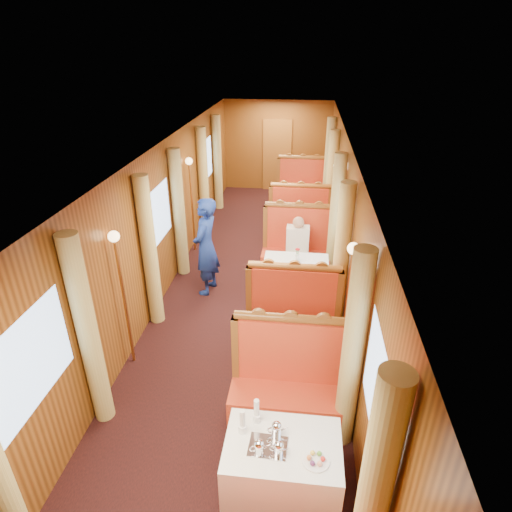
% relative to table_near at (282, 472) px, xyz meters
% --- Properties ---
extents(floor, '(3.00, 12.00, 0.01)m').
position_rel_table_near_xyz_m(floor, '(-0.75, 3.50, -0.38)').
color(floor, black).
rests_on(floor, ground).
extents(ceiling, '(3.00, 12.00, 0.01)m').
position_rel_table_near_xyz_m(ceiling, '(-0.75, 3.50, 2.12)').
color(ceiling, silver).
rests_on(ceiling, wall_left).
extents(wall_far, '(3.00, 0.01, 2.50)m').
position_rel_table_near_xyz_m(wall_far, '(-0.75, 9.50, 0.88)').
color(wall_far, brown).
rests_on(wall_far, floor).
extents(wall_left, '(0.01, 12.00, 2.50)m').
position_rel_table_near_xyz_m(wall_left, '(-2.25, 3.50, 0.88)').
color(wall_left, brown).
rests_on(wall_left, floor).
extents(wall_right, '(0.01, 12.00, 2.50)m').
position_rel_table_near_xyz_m(wall_right, '(0.75, 3.50, 0.88)').
color(wall_right, brown).
rests_on(wall_right, floor).
extents(doorway_far, '(0.80, 0.04, 2.00)m').
position_rel_table_near_xyz_m(doorway_far, '(-0.75, 9.47, 0.62)').
color(doorway_far, brown).
rests_on(doorway_far, floor).
extents(table_near, '(1.05, 0.72, 0.75)m').
position_rel_table_near_xyz_m(table_near, '(0.00, 0.00, 0.00)').
color(table_near, white).
rests_on(table_near, floor).
extents(banquette_near_aft, '(1.30, 0.55, 1.34)m').
position_rel_table_near_xyz_m(banquette_near_aft, '(0.00, 1.01, 0.05)').
color(banquette_near_aft, red).
rests_on(banquette_near_aft, floor).
extents(table_mid, '(1.05, 0.72, 0.75)m').
position_rel_table_near_xyz_m(table_mid, '(0.00, 3.50, 0.00)').
color(table_mid, white).
rests_on(table_mid, floor).
extents(banquette_mid_fwd, '(1.30, 0.55, 1.34)m').
position_rel_table_near_xyz_m(banquette_mid_fwd, '(0.00, 2.49, 0.05)').
color(banquette_mid_fwd, red).
rests_on(banquette_mid_fwd, floor).
extents(banquette_mid_aft, '(1.30, 0.55, 1.34)m').
position_rel_table_near_xyz_m(banquette_mid_aft, '(0.00, 4.51, 0.05)').
color(banquette_mid_aft, red).
rests_on(banquette_mid_aft, floor).
extents(table_far, '(1.05, 0.72, 0.75)m').
position_rel_table_near_xyz_m(table_far, '(0.00, 7.00, 0.00)').
color(table_far, white).
rests_on(table_far, floor).
extents(banquette_far_fwd, '(1.30, 0.55, 1.34)m').
position_rel_table_near_xyz_m(banquette_far_fwd, '(0.00, 5.99, 0.05)').
color(banquette_far_fwd, red).
rests_on(banquette_far_fwd, floor).
extents(banquette_far_aft, '(1.30, 0.55, 1.34)m').
position_rel_table_near_xyz_m(banquette_far_aft, '(0.00, 8.01, 0.05)').
color(banquette_far_aft, red).
rests_on(banquette_far_aft, floor).
extents(tea_tray, '(0.35, 0.28, 0.01)m').
position_rel_table_near_xyz_m(tea_tray, '(-0.13, -0.05, 0.38)').
color(tea_tray, silver).
rests_on(tea_tray, table_near).
extents(teapot_left, '(0.18, 0.15, 0.12)m').
position_rel_table_near_xyz_m(teapot_left, '(-0.20, -0.13, 0.44)').
color(teapot_left, silver).
rests_on(teapot_left, tea_tray).
extents(teapot_right, '(0.15, 0.12, 0.12)m').
position_rel_table_near_xyz_m(teapot_right, '(-0.03, -0.11, 0.43)').
color(teapot_right, silver).
rests_on(teapot_right, tea_tray).
extents(teapot_back, '(0.18, 0.14, 0.13)m').
position_rel_table_near_xyz_m(teapot_back, '(-0.07, 0.08, 0.44)').
color(teapot_back, silver).
rests_on(teapot_back, tea_tray).
extents(fruit_plate, '(0.24, 0.24, 0.05)m').
position_rel_table_near_xyz_m(fruit_plate, '(0.29, -0.14, 0.39)').
color(fruit_plate, white).
rests_on(fruit_plate, table_near).
extents(cup_inboard, '(0.08, 0.08, 0.26)m').
position_rel_table_near_xyz_m(cup_inboard, '(-0.38, 0.09, 0.48)').
color(cup_inboard, white).
rests_on(cup_inboard, table_near).
extents(cup_outboard, '(0.08, 0.08, 0.26)m').
position_rel_table_near_xyz_m(cup_outboard, '(-0.26, 0.23, 0.48)').
color(cup_outboard, white).
rests_on(cup_outboard, table_near).
extents(rose_vase_mid, '(0.06, 0.06, 0.36)m').
position_rel_table_near_xyz_m(rose_vase_mid, '(0.01, 3.50, 0.55)').
color(rose_vase_mid, silver).
rests_on(rose_vase_mid, table_mid).
extents(rose_vase_far, '(0.06, 0.06, 0.36)m').
position_rel_table_near_xyz_m(rose_vase_far, '(-0.00, 7.02, 0.55)').
color(rose_vase_far, silver).
rests_on(rose_vase_far, table_far).
extents(window_left_near, '(0.01, 1.20, 0.90)m').
position_rel_table_near_xyz_m(window_left_near, '(-2.24, 0.00, 1.07)').
color(window_left_near, '#8CADD8').
rests_on(window_left_near, wall_left).
extents(curtain_left_near_b, '(0.22, 0.22, 2.35)m').
position_rel_table_near_xyz_m(curtain_left_near_b, '(-2.13, 0.78, 0.80)').
color(curtain_left_near_b, tan).
rests_on(curtain_left_near_b, floor).
extents(window_right_near, '(0.01, 1.20, 0.90)m').
position_rel_table_near_xyz_m(window_right_near, '(0.74, 0.00, 1.07)').
color(window_right_near, '#8CADD8').
rests_on(window_right_near, wall_right).
extents(curtain_right_near_a, '(0.22, 0.22, 2.35)m').
position_rel_table_near_xyz_m(curtain_right_near_a, '(0.63, -0.78, 0.80)').
color(curtain_right_near_a, tan).
rests_on(curtain_right_near_a, floor).
extents(curtain_right_near_b, '(0.22, 0.22, 2.35)m').
position_rel_table_near_xyz_m(curtain_right_near_b, '(0.63, 0.78, 0.80)').
color(curtain_right_near_b, tan).
rests_on(curtain_right_near_b, floor).
extents(window_left_mid, '(0.01, 1.20, 0.90)m').
position_rel_table_near_xyz_m(window_left_mid, '(-2.24, 3.50, 1.07)').
color(window_left_mid, '#8CADD8').
rests_on(window_left_mid, wall_left).
extents(curtain_left_mid_a, '(0.22, 0.22, 2.35)m').
position_rel_table_near_xyz_m(curtain_left_mid_a, '(-2.13, 2.72, 0.80)').
color(curtain_left_mid_a, tan).
rests_on(curtain_left_mid_a, floor).
extents(curtain_left_mid_b, '(0.22, 0.22, 2.35)m').
position_rel_table_near_xyz_m(curtain_left_mid_b, '(-2.13, 4.28, 0.80)').
color(curtain_left_mid_b, tan).
rests_on(curtain_left_mid_b, floor).
extents(window_right_mid, '(0.01, 1.20, 0.90)m').
position_rel_table_near_xyz_m(window_right_mid, '(0.74, 3.50, 1.07)').
color(window_right_mid, '#8CADD8').
rests_on(window_right_mid, wall_right).
extents(curtain_right_mid_a, '(0.22, 0.22, 2.35)m').
position_rel_table_near_xyz_m(curtain_right_mid_a, '(0.63, 2.72, 0.80)').
color(curtain_right_mid_a, tan).
rests_on(curtain_right_mid_a, floor).
extents(curtain_right_mid_b, '(0.22, 0.22, 2.35)m').
position_rel_table_near_xyz_m(curtain_right_mid_b, '(0.63, 4.28, 0.80)').
color(curtain_right_mid_b, tan).
rests_on(curtain_right_mid_b, floor).
extents(window_left_far, '(0.01, 1.20, 0.90)m').
position_rel_table_near_xyz_m(window_left_far, '(-2.24, 7.00, 1.07)').
color(window_left_far, '#8CADD8').
rests_on(window_left_far, wall_left).
extents(curtain_left_far_a, '(0.22, 0.22, 2.35)m').
position_rel_table_near_xyz_m(curtain_left_far_a, '(-2.13, 6.22, 0.80)').
color(curtain_left_far_a, tan).
rests_on(curtain_left_far_a, floor).
extents(curtain_left_far_b, '(0.22, 0.22, 2.35)m').
position_rel_table_near_xyz_m(curtain_left_far_b, '(-2.13, 7.78, 0.80)').
color(curtain_left_far_b, tan).
rests_on(curtain_left_far_b, floor).
extents(window_right_far, '(0.01, 1.20, 0.90)m').
position_rel_table_near_xyz_m(window_right_far, '(0.74, 7.00, 1.07)').
color(window_right_far, '#8CADD8').
rests_on(window_right_far, wall_right).
extents(curtain_right_far_a, '(0.22, 0.22, 2.35)m').
position_rel_table_near_xyz_m(curtain_right_far_a, '(0.63, 6.22, 0.80)').
color(curtain_right_far_a, tan).
rests_on(curtain_right_far_a, floor).
extents(curtain_right_far_b, '(0.22, 0.22, 2.35)m').
position_rel_table_near_xyz_m(curtain_right_far_b, '(0.63, 7.78, 0.80)').
color(curtain_right_far_b, tan).
rests_on(curtain_right_far_b, floor).
extents(sconce_left_fore, '(0.14, 0.14, 1.95)m').
position_rel_table_near_xyz_m(sconce_left_fore, '(-2.15, 1.75, 1.01)').
color(sconce_left_fore, '#BF8C3F').
rests_on(sconce_left_fore, floor).
extents(sconce_right_fore, '(0.14, 0.14, 1.95)m').
position_rel_table_near_xyz_m(sconce_right_fore, '(0.65, 1.75, 1.01)').
color(sconce_right_fore, '#BF8C3F').
rests_on(sconce_right_fore, floor).
extents(sconce_left_aft, '(0.14, 0.14, 1.95)m').
position_rel_table_near_xyz_m(sconce_left_aft, '(-2.15, 5.25, 1.01)').
color(sconce_left_aft, '#BF8C3F').
rests_on(sconce_left_aft, floor).
extents(sconce_right_aft, '(0.14, 0.14, 1.95)m').
position_rel_table_near_xyz_m(sconce_right_aft, '(0.65, 5.25, 1.01)').
color(sconce_right_aft, '#BF8C3F').
rests_on(sconce_right_aft, floor).
extents(steward, '(0.50, 0.68, 1.71)m').
position_rel_table_near_xyz_m(steward, '(-1.52, 3.67, 0.48)').
color(steward, navy).
rests_on(steward, floor).
extents(passenger, '(0.40, 0.44, 0.76)m').
position_rel_table_near_xyz_m(passenger, '(-0.00, 4.27, 0.37)').
color(passenger, beige).
rests_on(passenger, banquette_mid_aft).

